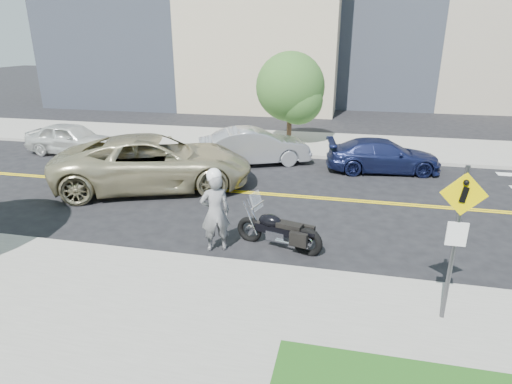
{
  "coord_description": "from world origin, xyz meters",
  "views": [
    {
      "loc": [
        2.23,
        -13.75,
        5.17
      ],
      "look_at": [
        -0.14,
        -3.1,
        1.2
      ],
      "focal_mm": 30.0,
      "sensor_mm": 36.0,
      "label": 1
    }
  ],
  "objects_px": {
    "suv": "(155,162)",
    "parked_car_blue": "(383,156)",
    "pedestrian_sign": "(457,231)",
    "parked_car_silver": "(254,146)",
    "motorcycle": "(279,223)",
    "parked_car_white": "(72,139)",
    "motorcyclist": "(215,210)"
  },
  "relations": [
    {
      "from": "motorcycle",
      "to": "suv",
      "type": "height_order",
      "value": "suv"
    },
    {
      "from": "parked_car_blue",
      "to": "parked_car_white",
      "type": "bearing_deg",
      "value": 82.86
    },
    {
      "from": "parked_car_silver",
      "to": "parked_car_blue",
      "type": "bearing_deg",
      "value": -112.92
    },
    {
      "from": "suv",
      "to": "parked_car_blue",
      "type": "xyz_separation_m",
      "value": [
        8.1,
        3.87,
        -0.3
      ]
    },
    {
      "from": "parked_car_white",
      "to": "parked_car_blue",
      "type": "relative_size",
      "value": 0.94
    },
    {
      "from": "suv",
      "to": "parked_car_blue",
      "type": "distance_m",
      "value": 8.98
    },
    {
      "from": "pedestrian_sign",
      "to": "parked_car_blue",
      "type": "bearing_deg",
      "value": 93.43
    },
    {
      "from": "motorcyclist",
      "to": "parked_car_silver",
      "type": "xyz_separation_m",
      "value": [
        -0.8,
        7.93,
        -0.32
      ]
    },
    {
      "from": "pedestrian_sign",
      "to": "parked_car_blue",
      "type": "distance_m",
      "value": 10.1
    },
    {
      "from": "motorcyclist",
      "to": "suv",
      "type": "height_order",
      "value": "motorcyclist"
    },
    {
      "from": "motorcycle",
      "to": "parked_car_white",
      "type": "bearing_deg",
      "value": 161.61
    },
    {
      "from": "suv",
      "to": "motorcyclist",
      "type": "bearing_deg",
      "value": -160.09
    },
    {
      "from": "motorcyclist",
      "to": "suv",
      "type": "xyz_separation_m",
      "value": [
        -3.58,
        4.14,
        -0.14
      ]
    },
    {
      "from": "parked_car_blue",
      "to": "motorcycle",
      "type": "bearing_deg",
      "value": 150.1
    },
    {
      "from": "suv",
      "to": "parked_car_white",
      "type": "distance_m",
      "value": 6.86
    },
    {
      "from": "pedestrian_sign",
      "to": "parked_car_silver",
      "type": "xyz_separation_m",
      "value": [
        -5.92,
        9.91,
        -1.19
      ]
    },
    {
      "from": "pedestrian_sign",
      "to": "parked_car_silver",
      "type": "distance_m",
      "value": 11.6
    },
    {
      "from": "parked_car_white",
      "to": "parked_car_silver",
      "type": "distance_m",
      "value": 8.64
    },
    {
      "from": "motorcyclist",
      "to": "parked_car_white",
      "type": "xyz_separation_m",
      "value": [
        -9.44,
        7.71,
        -0.37
      ]
    },
    {
      "from": "parked_car_silver",
      "to": "motorcyclist",
      "type": "bearing_deg",
      "value": 161.96
    },
    {
      "from": "pedestrian_sign",
      "to": "parked_car_white",
      "type": "distance_m",
      "value": 17.53
    },
    {
      "from": "motorcycle",
      "to": "parked_car_blue",
      "type": "height_order",
      "value": "motorcycle"
    },
    {
      "from": "pedestrian_sign",
      "to": "parked_car_blue",
      "type": "xyz_separation_m",
      "value": [
        -0.6,
        9.99,
        -1.31
      ]
    },
    {
      "from": "motorcyclist",
      "to": "suv",
      "type": "distance_m",
      "value": 5.48
    },
    {
      "from": "parked_car_blue",
      "to": "pedestrian_sign",
      "type": "bearing_deg",
      "value": 175.02
    },
    {
      "from": "suv",
      "to": "parked_car_silver",
      "type": "relative_size",
      "value": 1.47
    },
    {
      "from": "suv",
      "to": "motorcycle",
      "type": "bearing_deg",
      "value": -146.61
    },
    {
      "from": "pedestrian_sign",
      "to": "parked_car_silver",
      "type": "height_order",
      "value": "pedestrian_sign"
    },
    {
      "from": "motorcycle",
      "to": "parked_car_white",
      "type": "distance_m",
      "value": 13.16
    },
    {
      "from": "pedestrian_sign",
      "to": "suv",
      "type": "relative_size",
      "value": 0.44
    },
    {
      "from": "suv",
      "to": "parked_car_white",
      "type": "bearing_deg",
      "value": 37.72
    },
    {
      "from": "parked_car_white",
      "to": "motorcycle",
      "type": "bearing_deg",
      "value": -120.6
    }
  ]
}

